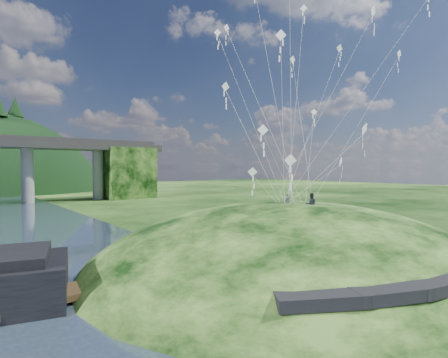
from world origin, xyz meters
TOP-DOWN VIEW (x-y plane):
  - ground at (0.00, 0.00)m, footprint 320.00×320.00m
  - grass_hill at (8.00, 2.00)m, footprint 36.00×32.00m
  - footpath at (7.46, -9.74)m, footprint 22.29×5.84m
  - wooden_dock at (-6.57, 4.86)m, footprint 15.34×4.60m
  - kite_flyers at (8.69, 0.87)m, footprint 1.58×2.71m
  - kite_swarm at (9.40, 2.22)m, footprint 16.68×15.33m

SIDE VIEW (x-z plane):
  - grass_hill at x=8.00m, z-range -8.00..5.00m
  - ground at x=0.00m, z-range 0.00..0.00m
  - wooden_dock at x=-6.57m, z-range -0.06..1.02m
  - footpath at x=7.46m, z-range 1.67..2.50m
  - kite_flyers at x=8.69m, z-range 4.93..6.82m
  - kite_swarm at x=9.40m, z-range 6.02..27.42m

